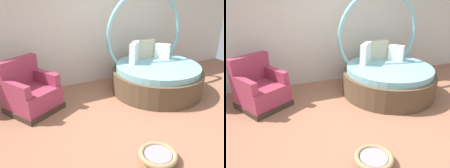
% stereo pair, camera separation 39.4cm
% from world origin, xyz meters
% --- Properties ---
extents(ground_plane, '(8.00, 8.00, 0.02)m').
position_xyz_m(ground_plane, '(0.00, 0.00, -0.01)').
color(ground_plane, '#936047').
extents(back_wall, '(8.00, 0.12, 2.77)m').
position_xyz_m(back_wall, '(0.00, 2.16, 1.39)').
color(back_wall, beige).
rests_on(back_wall, ground_plane).
extents(round_daybed, '(1.90, 1.90, 2.07)m').
position_xyz_m(round_daybed, '(0.93, 1.08, 0.40)').
color(round_daybed, brown).
rests_on(round_daybed, ground_plane).
extents(red_armchair, '(1.10, 1.10, 0.94)m').
position_xyz_m(red_armchair, '(-1.61, 1.32, 0.33)').
color(red_armchair, '#38281E').
rests_on(red_armchair, ground_plane).
extents(pet_basket, '(0.51, 0.51, 0.13)m').
position_xyz_m(pet_basket, '(-0.34, -0.79, 0.07)').
color(pet_basket, '#9E7F56').
rests_on(pet_basket, ground_plane).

